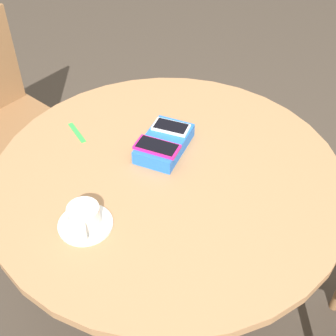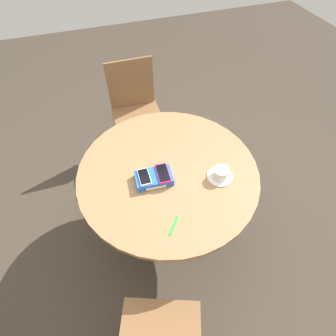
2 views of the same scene
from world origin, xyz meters
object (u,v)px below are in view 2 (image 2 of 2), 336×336
lanyard_strap (174,225)px  chair_far_side (137,112)px  coffee_cup (221,173)px  phone_box (154,178)px  saucer (220,177)px  round_table (168,178)px  phone_white (144,177)px  phone_magenta (163,173)px

lanyard_strap → chair_far_side: bearing=85.7°
coffee_cup → phone_box: bearing=165.5°
saucer → lanyard_strap: (-0.37, -0.22, -0.00)m
phone_box → round_table: bearing=24.9°
phone_box → phone_white: 0.06m
phone_white → phone_magenta: bearing=-4.8°
phone_white → coffee_cup: size_ratio=1.06×
round_table → phone_white: size_ratio=9.20×
phone_magenta → phone_box: bearing=175.3°
saucer → phone_box: bearing=165.2°
round_table → phone_magenta: bearing=-132.5°
phone_box → coffee_cup: 0.40m
phone_magenta → lanyard_strap: phone_magenta is taller
phone_box → saucer: bearing=-14.8°
coffee_cup → saucer: bearing=-150.6°
phone_magenta → phone_white: bearing=175.2°
saucer → lanyard_strap: bearing=-149.8°
phone_white → coffee_cup: coffee_cup is taller
saucer → coffee_cup: size_ratio=1.35×
lanyard_strap → chair_far_side: 1.33m
chair_far_side → lanyard_strap: bearing=-94.3°
phone_magenta → chair_far_side: bearing=86.6°
phone_box → phone_magenta: size_ratio=1.55×
round_table → lanyard_strap: bearing=-103.7°
saucer → coffee_cup: (0.00, 0.00, 0.04)m
phone_magenta → saucer: bearing=-16.5°
saucer → chair_far_side: chair_far_side is taller
lanyard_strap → saucer: bearing=30.2°
phone_box → coffee_cup: bearing=-14.5°
round_table → chair_far_side: (0.01, 0.93, -0.17)m
phone_white → lanyard_strap: (0.07, -0.32, -0.05)m
chair_far_side → saucer: bearing=-75.9°
round_table → chair_far_side: chair_far_side is taller
phone_box → saucer: phone_box is taller
phone_box → chair_far_side: 1.03m
coffee_cup → lanyard_strap: 0.43m
coffee_cup → phone_white: bearing=166.6°
phone_white → saucer: bearing=-13.6°
phone_magenta → coffee_cup: 0.35m
phone_white → phone_magenta: (0.11, -0.01, 0.00)m
phone_magenta → coffee_cup: (0.33, -0.10, -0.01)m
coffee_cup → lanyard_strap: bearing=-149.8°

